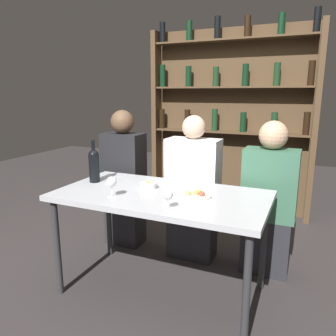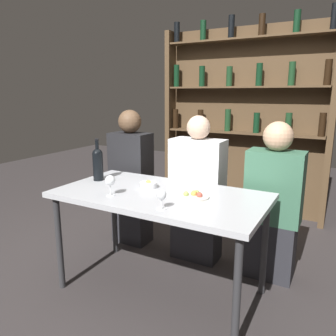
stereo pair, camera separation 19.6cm
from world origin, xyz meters
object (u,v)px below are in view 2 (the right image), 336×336
(food_plate_0, at_px, (193,196))
(snack_bowl, at_px, (148,185))
(wine_bottle, at_px, (98,163))
(seated_person_right, at_px, (273,207))
(wine_glass_0, at_px, (110,181))
(wine_glass_1, at_px, (162,196))
(seated_person_left, at_px, (131,181))
(seated_person_center, at_px, (197,194))

(food_plate_0, bearing_deg, snack_bowl, 173.88)
(wine_bottle, xyz_separation_m, seated_person_right, (1.22, 0.52, -0.31))
(wine_bottle, distance_m, snack_bowl, 0.47)
(seated_person_right, bearing_deg, wine_bottle, -157.05)
(wine_glass_0, height_order, wine_glass_1, wine_glass_0)
(wine_bottle, xyz_separation_m, wine_glass_1, (0.75, -0.33, -0.06))
(wine_bottle, distance_m, wine_glass_0, 0.42)
(wine_bottle, height_order, food_plate_0, wine_bottle)
(food_plate_0, height_order, seated_person_left, seated_person_left)
(food_plate_0, distance_m, snack_bowl, 0.37)
(food_plate_0, relative_size, seated_person_left, 0.17)
(wine_glass_0, bearing_deg, wine_bottle, 141.25)
(seated_person_center, xyz_separation_m, seated_person_right, (0.62, 0.00, -0.00))
(snack_bowl, xyz_separation_m, seated_person_left, (-0.51, 0.51, -0.16))
(wine_glass_0, xyz_separation_m, food_plate_0, (0.49, 0.23, -0.09))
(food_plate_0, relative_size, snack_bowl, 1.83)
(wine_glass_0, relative_size, seated_person_right, 0.11)
(seated_person_right, bearing_deg, seated_person_center, 180.00)
(wine_bottle, height_order, seated_person_center, seated_person_center)
(wine_glass_1, distance_m, snack_bowl, 0.45)
(wine_glass_1, height_order, seated_person_right, seated_person_right)
(food_plate_0, bearing_deg, wine_bottle, 177.62)
(wine_glass_0, height_order, snack_bowl, wine_glass_0)
(wine_glass_0, distance_m, seated_person_left, 0.90)
(wine_glass_1, height_order, snack_bowl, wine_glass_1)
(food_plate_0, distance_m, seated_person_center, 0.62)
(snack_bowl, xyz_separation_m, seated_person_right, (0.77, 0.51, -0.19))
(food_plate_0, bearing_deg, seated_person_center, 110.92)
(wine_glass_1, bearing_deg, snack_bowl, 132.13)
(wine_bottle, relative_size, snack_bowl, 2.72)
(wine_glass_1, relative_size, seated_person_center, 0.09)
(snack_bowl, relative_size, seated_person_left, 0.10)
(wine_glass_0, height_order, seated_person_left, seated_person_left)
(seated_person_left, distance_m, seated_person_center, 0.67)
(seated_person_left, distance_m, seated_person_right, 1.28)
(food_plate_0, bearing_deg, wine_glass_1, -102.39)
(wine_bottle, relative_size, seated_person_center, 0.26)
(wine_glass_1, distance_m, seated_person_right, 1.00)
(wine_glass_1, relative_size, food_plate_0, 0.53)
(wine_glass_0, bearing_deg, food_plate_0, 25.08)
(snack_bowl, bearing_deg, seated_person_right, 33.63)
(wine_glass_0, bearing_deg, seated_person_center, 70.34)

